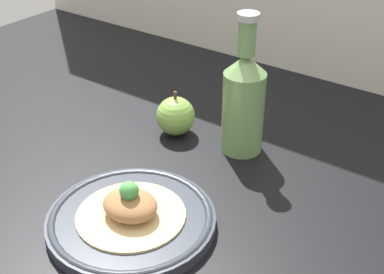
# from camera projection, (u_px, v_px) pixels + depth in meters

# --- Properties ---
(ground_plane) EXTENTS (1.80, 1.10, 0.04)m
(ground_plane) POSITION_uv_depth(u_px,v_px,m) (176.00, 181.00, 0.97)
(ground_plane) COLOR black
(plate) EXTENTS (0.26, 0.26, 0.02)m
(plate) POSITION_uv_depth(u_px,v_px,m) (131.00, 220.00, 0.83)
(plate) COLOR #2D333D
(plate) RESTS_ON ground_plane
(plated_food) EXTENTS (0.17, 0.17, 0.06)m
(plated_food) POSITION_uv_depth(u_px,v_px,m) (130.00, 207.00, 0.81)
(plated_food) COLOR #D6BC7F
(plated_food) RESTS_ON plate
(cider_bottle) EXTENTS (0.08, 0.08, 0.27)m
(cider_bottle) POSITION_uv_depth(u_px,v_px,m) (244.00, 100.00, 0.97)
(cider_bottle) COLOR #729E5B
(cider_bottle) RESTS_ON ground_plane
(apple) EXTENTS (0.08, 0.08, 0.09)m
(apple) POSITION_uv_depth(u_px,v_px,m) (176.00, 116.00, 1.06)
(apple) COLOR #84B74C
(apple) RESTS_ON ground_plane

